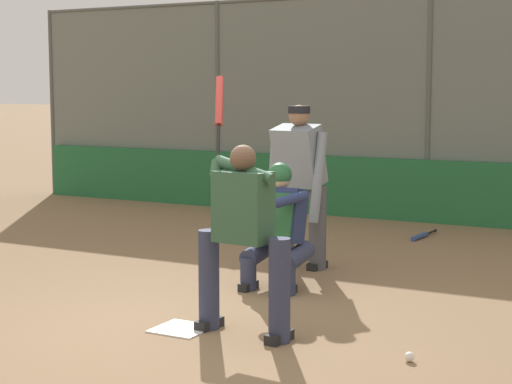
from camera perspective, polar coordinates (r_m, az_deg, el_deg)
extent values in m
plane|color=#846647|center=(7.18, -4.98, -9.12)|extent=(160.00, 160.00, 0.00)
cube|color=white|center=(7.18, -4.98, -9.08)|extent=(0.43, 0.43, 0.01)
cylinder|color=#515651|center=(13.00, 11.43, 5.60)|extent=(0.08, 0.08, 3.44)
cylinder|color=#515651|center=(14.50, -2.56, 5.85)|extent=(0.08, 0.08, 3.44)
cylinder|color=#515651|center=(16.68, -13.42, 5.80)|extent=(0.08, 0.08, 3.44)
cube|color=slate|center=(13.00, 11.43, 5.60)|extent=(14.60, 0.01, 3.44)
cube|color=#236638|center=(12.99, 11.17, 0.06)|extent=(14.30, 0.18, 0.93)
cube|color=slate|center=(15.75, 12.06, -0.27)|extent=(10.22, 3.05, 0.12)
cube|color=slate|center=(14.68, 10.86, -0.12)|extent=(10.22, 0.55, 0.44)
cube|color=#B7BABC|center=(14.66, 10.88, 0.89)|extent=(10.22, 0.24, 0.08)
cube|color=slate|center=(15.19, 11.50, 0.70)|extent=(10.22, 0.55, 0.76)
cube|color=#B7BABC|center=(15.15, 11.54, 2.28)|extent=(10.22, 0.24, 0.08)
cube|color=slate|center=(15.70, 12.10, 1.47)|extent=(10.22, 0.55, 1.08)
cube|color=#B7BABC|center=(15.65, 12.16, 3.58)|extent=(10.22, 0.24, 0.08)
cube|color=slate|center=(16.21, 12.67, 2.19)|extent=(10.22, 0.55, 1.40)
cube|color=#B7BABC|center=(16.17, 12.74, 4.80)|extent=(10.22, 0.24, 0.08)
cube|color=slate|center=(16.73, 13.20, 2.86)|extent=(10.22, 0.55, 1.72)
cube|color=#B7BABC|center=(16.69, 13.28, 5.95)|extent=(10.22, 0.24, 0.08)
cylinder|color=#2D334C|center=(6.71, 1.57, -6.59)|extent=(0.17, 0.17, 0.83)
cube|color=black|center=(6.81, 1.56, -9.65)|extent=(0.14, 0.29, 0.08)
cylinder|color=#2D334C|center=(7.09, -3.16, -5.85)|extent=(0.17, 0.17, 0.83)
cube|color=black|center=(7.19, -3.14, -8.76)|extent=(0.14, 0.29, 0.08)
cube|color=#2D5138|center=(6.78, -0.87, -1.01)|extent=(0.47, 0.30, 0.57)
sphere|color=brown|center=(6.74, -0.87, 2.28)|extent=(0.21, 0.21, 0.21)
cylinder|color=#2D5138|center=(6.77, -0.79, 1.48)|extent=(0.59, 0.20, 0.22)
cylinder|color=#2D5138|center=(6.93, -2.64, 1.60)|extent=(0.11, 0.15, 0.16)
sphere|color=black|center=(6.95, -2.56, 2.11)|extent=(0.04, 0.04, 0.04)
cylinder|color=black|center=(7.03, -2.53, 3.32)|extent=(0.12, 0.19, 0.30)
cylinder|color=maroon|center=(7.23, -2.46, 6.09)|extent=(0.20, 0.30, 0.43)
cylinder|color=#2D334C|center=(8.28, 2.10, -5.79)|extent=(0.16, 0.16, 0.32)
cylinder|color=#2D334C|center=(8.43, 2.74, -4.31)|extent=(0.19, 0.49, 0.25)
cube|color=black|center=(8.31, 2.09, -6.60)|extent=(0.10, 0.26, 0.08)
cylinder|color=#2D334C|center=(8.48, -0.52, -5.48)|extent=(0.16, 0.16, 0.32)
cylinder|color=#2D334C|center=(8.62, 0.16, -4.04)|extent=(0.19, 0.49, 0.25)
cube|color=black|center=(8.51, -0.51, -6.28)|extent=(0.10, 0.26, 0.08)
cube|color=navy|center=(8.50, 1.59, -1.55)|extent=(0.47, 0.38, 0.58)
cube|color=#235B33|center=(8.36, 1.11, -1.68)|extent=(0.42, 0.14, 0.48)
sphere|color=tan|center=(8.45, 1.60, 0.90)|extent=(0.22, 0.22, 0.22)
sphere|color=#235B33|center=(8.45, 1.60, 1.16)|extent=(0.24, 0.24, 0.24)
cylinder|color=navy|center=(8.17, 1.88, -0.62)|extent=(0.31, 0.56, 0.17)
ellipsoid|color=brown|center=(8.00, 0.37, -1.04)|extent=(0.30, 0.10, 0.24)
cylinder|color=tan|center=(8.63, -0.07, -1.24)|extent=(0.10, 0.33, 0.47)
cylinder|color=#4C4C51|center=(9.41, 4.14, -2.41)|extent=(0.19, 0.19, 0.92)
cube|color=black|center=(9.49, 4.11, -4.92)|extent=(0.14, 0.29, 0.08)
cylinder|color=#4C4C51|center=(9.63, 1.99, -2.18)|extent=(0.19, 0.19, 0.92)
cube|color=black|center=(9.71, 1.98, -4.63)|extent=(0.14, 0.29, 0.08)
cube|color=gray|center=(9.37, 2.87, 2.42)|extent=(0.55, 0.50, 0.70)
sphere|color=#936B4C|center=(9.35, 2.89, 5.12)|extent=(0.23, 0.23, 0.23)
cylinder|color=black|center=(9.35, 2.89, 5.51)|extent=(0.24, 0.24, 0.08)
cylinder|color=gray|center=(9.18, 4.16, 0.98)|extent=(0.18, 0.26, 0.98)
cylinder|color=gray|center=(9.50, 1.19, 1.19)|extent=(0.13, 0.25, 0.98)
sphere|color=black|center=(12.08, 11.87, -2.53)|extent=(0.04, 0.04, 0.04)
cylinder|color=black|center=(11.93, 11.58, -2.64)|extent=(0.05, 0.34, 0.03)
cylinder|color=#334789|center=(11.56, 10.85, -2.93)|extent=(0.10, 0.47, 0.07)
sphere|color=white|center=(6.44, 10.20, -10.76)|extent=(0.07, 0.07, 0.07)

